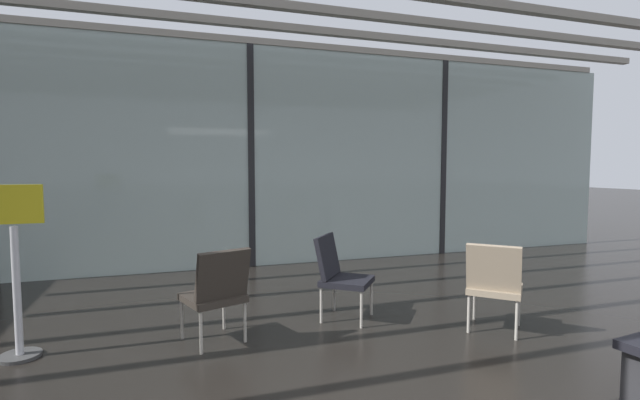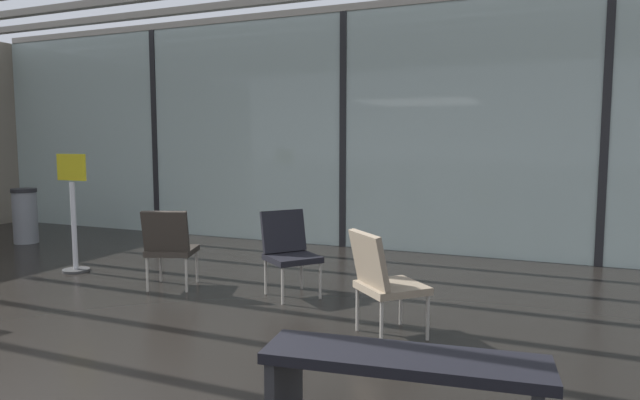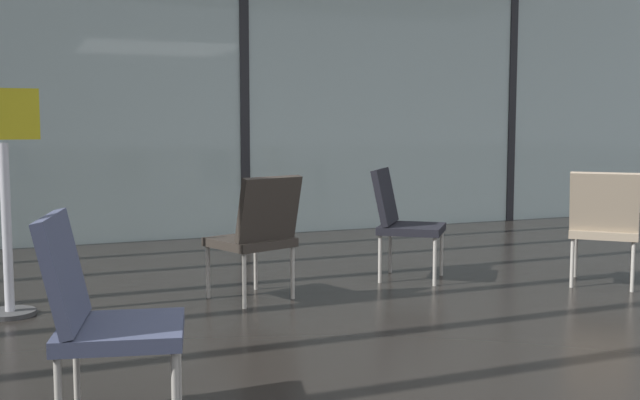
{
  "view_description": "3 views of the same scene",
  "coord_description": "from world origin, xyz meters",
  "px_view_note": "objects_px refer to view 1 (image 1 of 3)",
  "views": [
    {
      "loc": [
        -1.18,
        -1.91,
        1.58
      ],
      "look_at": [
        1.97,
        7.7,
        0.84
      ],
      "focal_mm": 25.21,
      "sensor_mm": 36.0,
      "label": 1
    },
    {
      "loc": [
        2.98,
        -2.7,
        1.58
      ],
      "look_at": [
        -0.28,
        4.95,
        0.72
      ],
      "focal_mm": 31.37,
      "sensor_mm": 36.0,
      "label": 2
    },
    {
      "loc": [
        -2.4,
        -2.83,
        1.21
      ],
      "look_at": [
        0.14,
        3.35,
        0.55
      ],
      "focal_mm": 42.67,
      "sensor_mm": 36.0,
      "label": 3
    }
  ],
  "objects_px": {
    "lounge_chair_4": "(494,281)",
    "info_sign": "(16,277)",
    "lounge_chair_1": "(339,272)",
    "parked_airplane": "(263,152)",
    "lounge_chair_0": "(217,290)"
  },
  "relations": [
    {
      "from": "lounge_chair_4",
      "to": "info_sign",
      "type": "distance_m",
      "value": 4.2
    },
    {
      "from": "lounge_chair_1",
      "to": "info_sign",
      "type": "relative_size",
      "value": 0.6
    },
    {
      "from": "parked_airplane",
      "to": "lounge_chair_0",
      "type": "bearing_deg",
      "value": -104.01
    },
    {
      "from": "lounge_chair_4",
      "to": "info_sign",
      "type": "relative_size",
      "value": 0.6
    },
    {
      "from": "parked_airplane",
      "to": "info_sign",
      "type": "bearing_deg",
      "value": -115.09
    },
    {
      "from": "parked_airplane",
      "to": "lounge_chair_0",
      "type": "height_order",
      "value": "parked_airplane"
    },
    {
      "from": "parked_airplane",
      "to": "lounge_chair_4",
      "type": "relative_size",
      "value": 15.7
    },
    {
      "from": "info_sign",
      "to": "lounge_chair_0",
      "type": "bearing_deg",
      "value": -7.46
    },
    {
      "from": "lounge_chair_1",
      "to": "info_sign",
      "type": "height_order",
      "value": "info_sign"
    },
    {
      "from": "lounge_chair_1",
      "to": "lounge_chair_4",
      "type": "xyz_separation_m",
      "value": [
        1.26,
        -0.84,
        0.0
      ]
    },
    {
      "from": "parked_airplane",
      "to": "info_sign",
      "type": "relative_size",
      "value": 9.49
    },
    {
      "from": "lounge_chair_1",
      "to": "lounge_chair_4",
      "type": "distance_m",
      "value": 1.52
    },
    {
      "from": "lounge_chair_4",
      "to": "info_sign",
      "type": "xyz_separation_m",
      "value": [
        -4.13,
        0.75,
        0.18
      ]
    },
    {
      "from": "lounge_chair_4",
      "to": "info_sign",
      "type": "bearing_deg",
      "value": 34.12
    },
    {
      "from": "lounge_chair_1",
      "to": "info_sign",
      "type": "distance_m",
      "value": 2.87
    }
  ]
}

